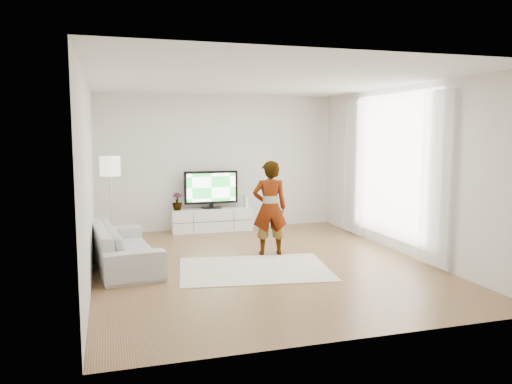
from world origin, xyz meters
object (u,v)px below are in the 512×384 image
object	(u,v)px
rug	(254,269)
player	(270,208)
media_console	(212,220)
sofa	(125,246)
television	(211,188)
floor_lamp	(110,170)

from	to	relation	value
rug	player	xyz separation A→B (m)	(0.49, 0.77, 0.79)
media_console	rug	xyz separation A→B (m)	(0.03, -3.05, -0.23)
player	sofa	bearing A→B (deg)	10.56
media_console	player	xyz separation A→B (m)	(0.52, -2.28, 0.56)
television	sofa	world-z (taller)	television
media_console	rug	size ratio (longest dim) A/B	0.75
player	sofa	xyz separation A→B (m)	(-2.34, -0.04, -0.48)
rug	player	bearing A→B (deg)	57.51
player	television	bearing A→B (deg)	-67.81
rug	television	bearing A→B (deg)	90.49
media_console	player	size ratio (longest dim) A/B	1.06
rug	sofa	size ratio (longest dim) A/B	1.03
rug	media_console	bearing A→B (deg)	90.49
floor_lamp	rug	bearing A→B (deg)	-48.50
player	sofa	distance (m)	2.39
player	media_console	bearing A→B (deg)	-67.66
rug	sofa	xyz separation A→B (m)	(-1.85, 0.73, 0.31)
media_console	floor_lamp	world-z (taller)	floor_lamp
floor_lamp	sofa	bearing A→B (deg)	-83.92
media_console	television	bearing A→B (deg)	90.00
player	floor_lamp	xyz separation A→B (m)	(-2.51, 1.50, 0.57)
media_console	sofa	distance (m)	2.95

